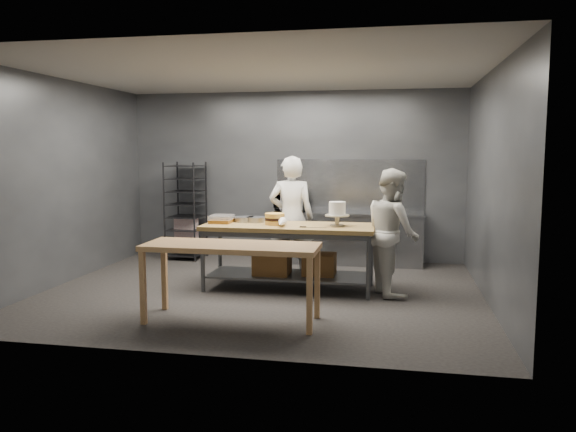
{
  "coord_description": "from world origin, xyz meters",
  "views": [
    {
      "loc": [
        1.8,
        -7.45,
        1.97
      ],
      "look_at": [
        0.34,
        0.17,
        1.05
      ],
      "focal_mm": 35.0,
      "sensor_mm": 36.0,
      "label": 1
    }
  ],
  "objects_px": {
    "speed_rack": "(186,212)",
    "chef_right": "(392,232)",
    "layer_cake": "(275,219)",
    "microwave": "(291,202)",
    "chef_behind": "(291,218)",
    "frosted_cake_stand": "(337,211)",
    "near_counter": "(231,252)",
    "work_table": "(290,249)"
  },
  "relations": [
    {
      "from": "chef_behind",
      "to": "microwave",
      "type": "distance_m",
      "value": 1.31
    },
    {
      "from": "chef_right",
      "to": "frosted_cake_stand",
      "type": "height_order",
      "value": "chef_right"
    },
    {
      "from": "chef_right",
      "to": "layer_cake",
      "type": "bearing_deg",
      "value": 70.65
    },
    {
      "from": "work_table",
      "to": "chef_behind",
      "type": "xyz_separation_m",
      "value": [
        -0.11,
        0.68,
        0.37
      ]
    },
    {
      "from": "speed_rack",
      "to": "chef_behind",
      "type": "bearing_deg",
      "value": -29.02
    },
    {
      "from": "speed_rack",
      "to": "frosted_cake_stand",
      "type": "xyz_separation_m",
      "value": [
        2.94,
        -1.89,
        0.28
      ]
    },
    {
      "from": "near_counter",
      "to": "frosted_cake_stand",
      "type": "height_order",
      "value": "frosted_cake_stand"
    },
    {
      "from": "layer_cake",
      "to": "chef_right",
      "type": "bearing_deg",
      "value": 0.77
    },
    {
      "from": "near_counter",
      "to": "speed_rack",
      "type": "xyz_separation_m",
      "value": [
        -1.89,
        3.49,
        0.04
      ]
    },
    {
      "from": "work_table",
      "to": "microwave",
      "type": "height_order",
      "value": "microwave"
    },
    {
      "from": "speed_rack",
      "to": "chef_behind",
      "type": "relative_size",
      "value": 0.93
    },
    {
      "from": "work_table",
      "to": "microwave",
      "type": "bearing_deg",
      "value": 100.34
    },
    {
      "from": "near_counter",
      "to": "layer_cake",
      "type": "height_order",
      "value": "layer_cake"
    },
    {
      "from": "work_table",
      "to": "chef_behind",
      "type": "bearing_deg",
      "value": 99.0
    },
    {
      "from": "microwave",
      "to": "near_counter",
      "type": "bearing_deg",
      "value": -90.35
    },
    {
      "from": "frosted_cake_stand",
      "to": "microwave",
      "type": "bearing_deg",
      "value": 117.39
    },
    {
      "from": "frosted_cake_stand",
      "to": "layer_cake",
      "type": "xyz_separation_m",
      "value": [
        -0.88,
        -0.01,
        -0.13
      ]
    },
    {
      "from": "chef_right",
      "to": "frosted_cake_stand",
      "type": "bearing_deg",
      "value": 71.1
    },
    {
      "from": "chef_behind",
      "to": "work_table",
      "type": "bearing_deg",
      "value": 94.77
    },
    {
      "from": "speed_rack",
      "to": "layer_cake",
      "type": "height_order",
      "value": "speed_rack"
    },
    {
      "from": "chef_right",
      "to": "chef_behind",
      "type": "bearing_deg",
      "value": 46.03
    },
    {
      "from": "speed_rack",
      "to": "frosted_cake_stand",
      "type": "relative_size",
      "value": 5.15
    },
    {
      "from": "speed_rack",
      "to": "chef_right",
      "type": "relative_size",
      "value": 1.02
    },
    {
      "from": "microwave",
      "to": "frosted_cake_stand",
      "type": "height_order",
      "value": "frosted_cake_stand"
    },
    {
      "from": "speed_rack",
      "to": "chef_behind",
      "type": "xyz_separation_m",
      "value": [
        2.16,
        -1.2,
        0.08
      ]
    },
    {
      "from": "work_table",
      "to": "speed_rack",
      "type": "distance_m",
      "value": 2.97
    },
    {
      "from": "chef_behind",
      "to": "frosted_cake_stand",
      "type": "xyz_separation_m",
      "value": [
        0.77,
        -0.69,
        0.19
      ]
    },
    {
      "from": "speed_rack",
      "to": "frosted_cake_stand",
      "type": "bearing_deg",
      "value": -32.78
    },
    {
      "from": "work_table",
      "to": "near_counter",
      "type": "height_order",
      "value": "work_table"
    },
    {
      "from": "chef_behind",
      "to": "layer_cake",
      "type": "relative_size",
      "value": 6.8
    },
    {
      "from": "layer_cake",
      "to": "microwave",
      "type": "bearing_deg",
      "value": 94.12
    },
    {
      "from": "chef_behind",
      "to": "near_counter",
      "type": "bearing_deg",
      "value": 78.99
    },
    {
      "from": "near_counter",
      "to": "chef_behind",
      "type": "height_order",
      "value": "chef_behind"
    },
    {
      "from": "work_table",
      "to": "layer_cake",
      "type": "height_order",
      "value": "layer_cake"
    },
    {
      "from": "near_counter",
      "to": "work_table",
      "type": "bearing_deg",
      "value": 76.67
    },
    {
      "from": "speed_rack",
      "to": "layer_cake",
      "type": "distance_m",
      "value": 2.8
    },
    {
      "from": "work_table",
      "to": "chef_right",
      "type": "relative_size",
      "value": 1.39
    },
    {
      "from": "layer_cake",
      "to": "speed_rack",
      "type": "bearing_deg",
      "value": 137.32
    },
    {
      "from": "frosted_cake_stand",
      "to": "layer_cake",
      "type": "relative_size",
      "value": 1.23
    },
    {
      "from": "work_table",
      "to": "near_counter",
      "type": "distance_m",
      "value": 1.67
    },
    {
      "from": "work_table",
      "to": "chef_right",
      "type": "xyz_separation_m",
      "value": [
        1.42,
        0.01,
        0.29
      ]
    },
    {
      "from": "chef_behind",
      "to": "frosted_cake_stand",
      "type": "height_order",
      "value": "chef_behind"
    }
  ]
}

